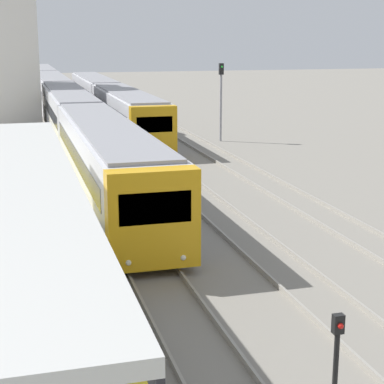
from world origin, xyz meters
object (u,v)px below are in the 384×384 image
(signal_mast_far, at_px, (221,93))
(signal_post_near, at_px, (337,348))
(train_near, at_px, (59,100))
(person_on_platform, at_px, (74,250))
(train_far, at_px, (108,100))

(signal_mast_far, bearing_deg, signal_post_near, -104.09)
(train_near, bearing_deg, signal_post_near, -87.49)
(person_on_platform, height_order, train_far, train_far)
(person_on_platform, distance_m, signal_mast_far, 27.60)
(person_on_platform, bearing_deg, train_near, 86.33)
(person_on_platform, bearing_deg, signal_post_near, -45.66)
(train_far, relative_size, signal_post_near, 19.74)
(signal_post_near, height_order, signal_mast_far, signal_mast_far)
(train_far, bearing_deg, person_on_platform, -99.49)
(train_near, relative_size, signal_mast_far, 14.20)
(person_on_platform, distance_m, train_near, 37.45)
(train_near, bearing_deg, person_on_platform, -93.67)
(train_near, bearing_deg, signal_mast_far, -53.35)
(train_near, relative_size, signal_post_near, 40.70)
(person_on_platform, height_order, signal_post_near, person_on_platform)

